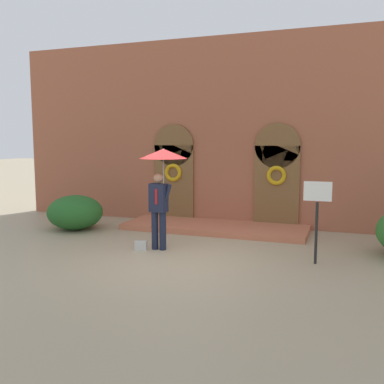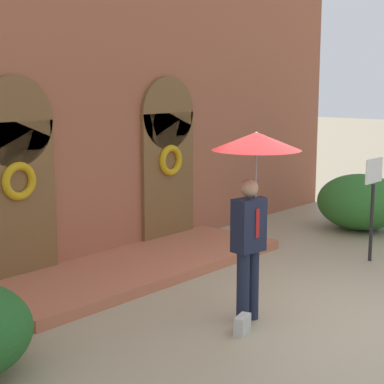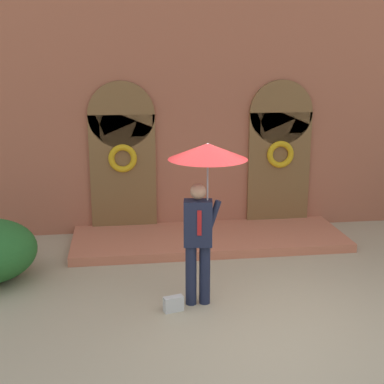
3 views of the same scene
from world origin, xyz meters
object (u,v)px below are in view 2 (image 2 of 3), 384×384
person_with_umbrella (254,169)px  handbag (242,325)px  sign_post (373,192)px  shrub_right (360,202)px

person_with_umbrella → handbag: size_ratio=8.44×
sign_post → shrub_right: 2.43m
sign_post → shrub_right: size_ratio=0.99×
person_with_umbrella → shrub_right: size_ratio=1.36×
handbag → sign_post: size_ratio=0.16×
sign_post → shrub_right: sign_post is taller
shrub_right → handbag: bearing=-166.3°
person_with_umbrella → handbag: 1.87m
sign_post → shrub_right: bearing=30.6°
person_with_umbrella → sign_post: (3.44, 0.05, -0.75)m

